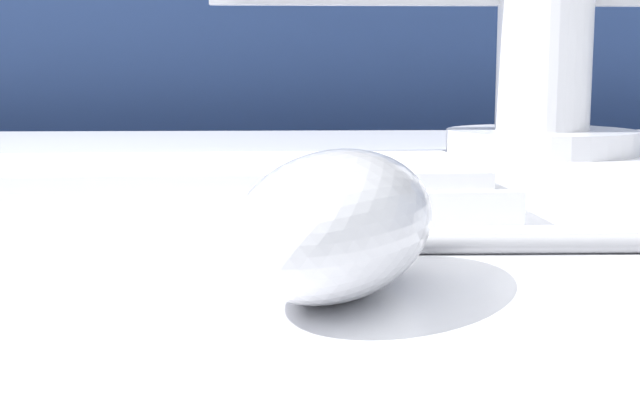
% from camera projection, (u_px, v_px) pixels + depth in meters
% --- Properties ---
extents(partition_panel, '(5.00, 0.03, 1.26)m').
position_uv_depth(partition_panel, '(277.00, 198.00, 1.20)').
color(partition_panel, navy).
rests_on(partition_panel, ground_plane).
extents(computer_mouse_near, '(0.09, 0.13, 0.05)m').
position_uv_depth(computer_mouse_near, '(325.00, 223.00, 0.29)').
color(computer_mouse_near, silver).
rests_on(computer_mouse_near, desk).
extents(keyboard, '(0.42, 0.15, 0.02)m').
position_uv_depth(keyboard, '(88.00, 187.00, 0.46)').
color(keyboard, white).
rests_on(keyboard, desk).
extents(pen, '(0.15, 0.01, 0.01)m').
position_uv_depth(pen, '(593.00, 243.00, 0.35)').
color(pen, '#99999E').
rests_on(pen, desk).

